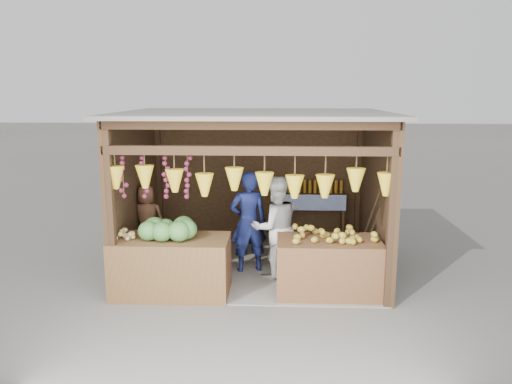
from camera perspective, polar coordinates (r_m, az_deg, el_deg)
ground at (r=8.62m, az=-0.18°, el=-8.80°), size 80.00×80.00×0.00m
stall_structure at (r=8.15m, az=-0.44°, el=2.16°), size 4.30×3.30×2.66m
back_shelf at (r=9.62m, az=6.44°, el=-1.29°), size 1.25×0.32×1.32m
counter_left at (r=7.59m, az=-9.65°, el=-8.35°), size 1.71×0.85×0.86m
counter_right at (r=7.56m, az=8.27°, el=-8.49°), size 1.53×0.85×0.84m
stool at (r=8.83m, az=-12.13°, el=-7.63°), size 0.29×0.29×0.27m
man_standing at (r=8.27m, az=-0.88°, el=-3.45°), size 0.72×0.58×1.71m
woman_standing at (r=8.02m, az=2.25°, el=-4.08°), size 0.97×0.86×1.67m
vendor_seated at (r=8.62m, az=-12.33°, el=-3.06°), size 0.60×0.41×1.18m
melon_pile at (r=7.42m, az=-10.11°, el=-4.03°), size 1.00×0.50×0.32m
tanfruit_pile at (r=7.59m, az=-14.57°, el=-4.61°), size 0.34×0.40×0.13m
mango_pile at (r=7.43m, az=9.04°, el=-4.56°), size 1.40×0.64×0.22m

